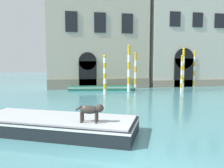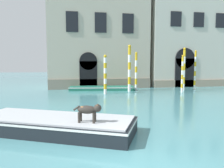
{
  "view_description": "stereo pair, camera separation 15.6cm",
  "coord_description": "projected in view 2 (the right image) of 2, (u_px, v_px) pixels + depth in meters",
  "views": [
    {
      "loc": [
        -1.45,
        -5.03,
        2.81
      ],
      "look_at": [
        1.53,
        10.89,
        1.2
      ],
      "focal_mm": 35.0,
      "sensor_mm": 36.0,
      "label": 1
    },
    {
      "loc": [
        -1.3,
        -5.06,
        2.81
      ],
      "look_at": [
        1.53,
        10.89,
        1.2
      ],
      "focal_mm": 35.0,
      "sensor_mm": 36.0,
      "label": 2
    }
  ],
  "objects": [
    {
      "name": "palazzo_right",
      "position": [
        186.0,
        8.0,
        27.27
      ],
      "size": [
        10.3,
        6.13,
        19.27
      ],
      "color": "beige",
      "rests_on": "ground_plane"
    },
    {
      "name": "mooring_pole_5",
      "position": [
        136.0,
        71.0,
        21.81
      ],
      "size": [
        0.24,
        0.24,
        3.83
      ],
      "color": "white",
      "rests_on": "ground_plane"
    },
    {
      "name": "palazzo_left",
      "position": [
        97.0,
        12.0,
        25.43
      ],
      "size": [
        10.97,
        6.13,
        17.34
      ],
      "color": "#BCB29E",
      "rests_on": "ground_plane"
    },
    {
      "name": "mooring_pole_3",
      "position": [
        105.0,
        74.0,
        19.19
      ],
      "size": [
        0.28,
        0.28,
        3.48
      ],
      "color": "white",
      "rests_on": "ground_plane"
    },
    {
      "name": "boat_foreground",
      "position": [
        54.0,
        124.0,
        8.79
      ],
      "size": [
        6.83,
        4.76,
        0.63
      ],
      "rotation": [
        0.0,
        0.0,
        -0.43
      ],
      "color": "black",
      "rests_on": "ground_plane"
    },
    {
      "name": "dog_on_deck",
      "position": [
        89.0,
        110.0,
        7.91
      ],
      "size": [
        1.02,
        0.52,
        0.7
      ],
      "rotation": [
        0.0,
        0.0,
        -0.31
      ],
      "color": "#332D28",
      "rests_on": "boat_foreground"
    },
    {
      "name": "mooring_pole_1",
      "position": [
        182.0,
        74.0,
        20.36
      ],
      "size": [
        0.21,
        0.21,
        3.5
      ],
      "color": "white",
      "rests_on": "ground_plane"
    },
    {
      "name": "mooring_pole_0",
      "position": [
        195.0,
        70.0,
        22.17
      ],
      "size": [
        0.19,
        0.19,
        4.02
      ],
      "color": "white",
      "rests_on": "ground_plane"
    },
    {
      "name": "mooring_pole_4",
      "position": [
        129.0,
        68.0,
        21.02
      ],
      "size": [
        0.28,
        0.28,
        4.49
      ],
      "color": "white",
      "rests_on": "ground_plane"
    },
    {
      "name": "boat_moored_near_palazzo",
      "position": [
        102.0,
        88.0,
        22.2
      ],
      "size": [
        6.69,
        2.58,
        0.37
      ],
      "rotation": [
        0.0,
        0.0,
        -0.14
      ],
      "color": "#1E6651",
      "rests_on": "ground_plane"
    },
    {
      "name": "mooring_pole_2",
      "position": [
        184.0,
        69.0,
        21.74
      ],
      "size": [
        0.24,
        0.24,
        4.27
      ],
      "color": "white",
      "rests_on": "ground_plane"
    }
  ]
}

